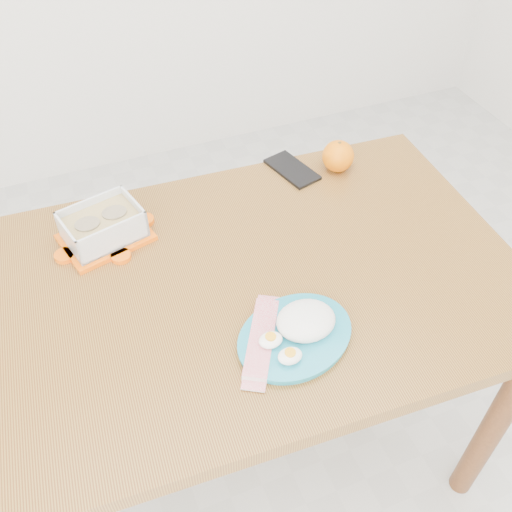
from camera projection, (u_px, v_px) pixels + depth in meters
name	position (u px, v px, depth m)	size (l,w,h in m)	color
ground	(321.00, 461.00, 1.72)	(3.50, 3.50, 0.00)	#B7B7B2
dining_table	(256.00, 306.00, 1.31)	(1.20, 0.83, 0.75)	olive
food_container	(103.00, 226.00, 1.29)	(0.22, 0.19, 0.08)	#FF6107
orange_fruit	(338.00, 156.00, 1.48)	(0.08, 0.08, 0.08)	orange
rice_plate	(299.00, 330.00, 1.11)	(0.30, 0.30, 0.07)	teal
candy_bar	(261.00, 339.00, 1.11)	(0.19, 0.05, 0.02)	red
smartphone	(292.00, 169.00, 1.51)	(0.08, 0.15, 0.01)	black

